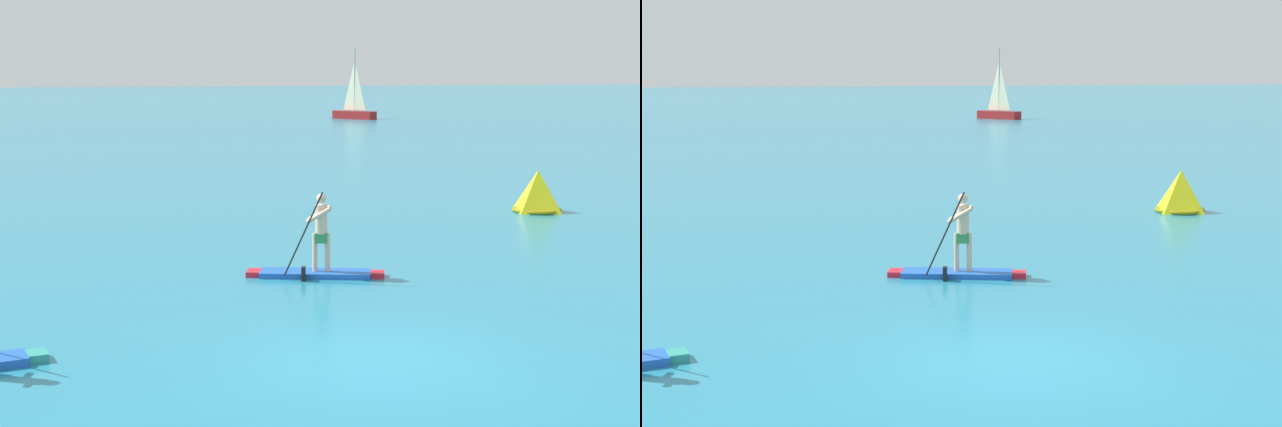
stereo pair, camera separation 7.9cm
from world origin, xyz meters
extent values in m
plane|color=teal|center=(0.00, 0.00, 0.00)|extent=(440.00, 440.00, 0.00)
cube|color=teal|center=(-5.00, 1.43, 0.07)|extent=(0.37, 0.46, 0.13)
cube|color=blue|center=(0.66, 5.96, 0.06)|extent=(2.46, 1.41, 0.12)
cube|color=red|center=(-0.60, 6.39, 0.06)|extent=(0.43, 0.55, 0.12)
cube|color=red|center=(1.92, 5.53, 0.06)|extent=(0.41, 0.49, 0.12)
cylinder|color=beige|center=(0.65, 5.97, 0.53)|extent=(0.11, 0.11, 0.82)
cylinder|color=beige|center=(0.90, 5.88, 0.53)|extent=(0.11, 0.11, 0.82)
cube|color=#338C4C|center=(0.78, 5.92, 0.85)|extent=(0.32, 0.29, 0.22)
cylinder|color=beige|center=(0.78, 5.92, 1.24)|extent=(0.26, 0.26, 0.62)
sphere|color=beige|center=(0.78, 5.92, 1.69)|extent=(0.21, 0.21, 0.21)
cylinder|color=beige|center=(0.68, 5.79, 1.35)|extent=(0.53, 0.28, 0.39)
cylinder|color=beige|center=(0.78, 6.08, 1.35)|extent=(0.53, 0.28, 0.39)
cylinder|color=black|center=(0.30, 5.61, 0.99)|extent=(0.80, 0.30, 1.80)
cube|color=black|center=(0.30, 5.61, 0.14)|extent=(0.14, 0.22, 0.32)
pyramid|color=yellow|center=(9.74, 13.00, 0.65)|extent=(1.75, 1.75, 1.31)
torus|color=olive|center=(9.74, 13.00, 0.06)|extent=(1.53, 1.53, 0.12)
cube|color=#A51E1E|center=(20.66, 66.33, 0.35)|extent=(3.30, 3.90, 0.70)
cylinder|color=#B2B2B7|center=(20.66, 66.33, 3.47)|extent=(0.12, 0.12, 5.55)
pyramid|color=beige|center=(20.66, 66.33, 2.97)|extent=(1.01, 1.62, 4.34)
camera|label=1|loc=(-4.53, -13.09, 4.42)|focal=52.74mm
camera|label=2|loc=(-4.45, -13.11, 4.42)|focal=52.74mm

